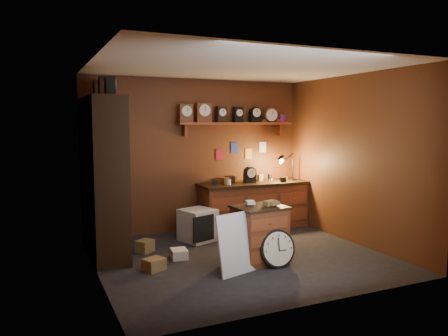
% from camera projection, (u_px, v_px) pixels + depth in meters
% --- Properties ---
extents(floor, '(4.00, 4.00, 0.00)m').
position_uv_depth(floor, '(241.00, 257.00, 6.31)').
color(floor, black).
rests_on(floor, ground).
extents(room_shell, '(4.02, 3.62, 2.71)m').
position_uv_depth(room_shell, '(241.00, 138.00, 6.25)').
color(room_shell, '#5C2F15').
rests_on(room_shell, ground).
extents(shelving_unit, '(0.47, 1.60, 2.58)m').
position_uv_depth(shelving_unit, '(101.00, 170.00, 6.34)').
color(shelving_unit, black).
rests_on(shelving_unit, ground).
extents(workbench, '(2.05, 0.66, 1.36)m').
position_uv_depth(workbench, '(254.00, 203.00, 8.01)').
color(workbench, brown).
rests_on(workbench, ground).
extents(low_cabinet, '(0.74, 0.65, 0.88)m').
position_uv_depth(low_cabinet, '(260.00, 232.00, 6.06)').
color(low_cabinet, brown).
rests_on(low_cabinet, ground).
extents(big_round_clock, '(0.51, 0.17, 0.52)m').
position_uv_depth(big_round_clock, '(277.00, 249.00, 5.85)').
color(big_round_clock, black).
rests_on(big_round_clock, ground).
extents(white_panel, '(0.63, 0.33, 0.80)m').
position_uv_depth(white_panel, '(237.00, 273.00, 5.65)').
color(white_panel, silver).
rests_on(white_panel, ground).
extents(mini_fridge, '(0.64, 0.66, 0.52)m').
position_uv_depth(mini_fridge, '(198.00, 225.00, 7.17)').
color(mini_fridge, silver).
rests_on(mini_fridge, ground).
extents(floor_box_a, '(0.32, 0.30, 0.16)m').
position_uv_depth(floor_box_a, '(154.00, 264.00, 5.74)').
color(floor_box_a, olive).
rests_on(floor_box_a, ground).
extents(floor_box_b, '(0.25, 0.29, 0.13)m').
position_uv_depth(floor_box_b, '(179.00, 254.00, 6.24)').
color(floor_box_b, white).
rests_on(floor_box_b, ground).
extents(floor_box_c, '(0.32, 0.31, 0.18)m').
position_uv_depth(floor_box_c, '(145.00, 246.00, 6.55)').
color(floor_box_c, olive).
rests_on(floor_box_c, ground).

